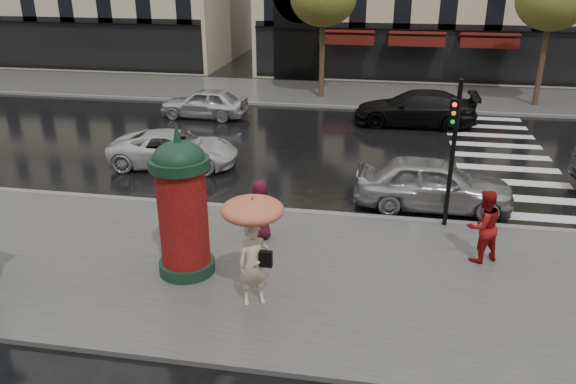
% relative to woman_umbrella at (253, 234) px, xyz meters
% --- Properties ---
extents(ground, '(160.00, 160.00, 0.00)m').
position_rel_woman_umbrella_xyz_m(ground, '(1.05, 1.87, -1.78)').
color(ground, black).
rests_on(ground, ground).
extents(near_sidewalk, '(90.00, 7.00, 0.12)m').
position_rel_woman_umbrella_xyz_m(near_sidewalk, '(1.05, 1.37, -1.72)').
color(near_sidewalk, '#474744').
rests_on(near_sidewalk, ground).
extents(far_sidewalk, '(90.00, 6.00, 0.12)m').
position_rel_woman_umbrella_xyz_m(far_sidewalk, '(1.05, 20.87, -1.72)').
color(far_sidewalk, '#474744').
rests_on(far_sidewalk, ground).
extents(near_kerb, '(90.00, 0.25, 0.14)m').
position_rel_woman_umbrella_xyz_m(near_kerb, '(1.05, 4.87, -1.71)').
color(near_kerb, slate).
rests_on(near_kerb, ground).
extents(far_kerb, '(90.00, 0.25, 0.14)m').
position_rel_woman_umbrella_xyz_m(far_kerb, '(1.05, 17.87, -1.71)').
color(far_kerb, slate).
rests_on(far_kerb, ground).
extents(zebra_crossing, '(3.60, 11.75, 0.01)m').
position_rel_woman_umbrella_xyz_m(zebra_crossing, '(7.05, 11.47, -1.77)').
color(zebra_crossing, silver).
rests_on(zebra_crossing, ground).
extents(tree_far_right, '(3.40, 3.40, 6.64)m').
position_rel_woman_umbrella_xyz_m(tree_far_right, '(10.05, 19.87, 3.39)').
color(tree_far_right, '#38281C').
rests_on(tree_far_right, ground).
extents(woman_umbrella, '(1.31, 1.31, 2.51)m').
position_rel_woman_umbrella_xyz_m(woman_umbrella, '(0.00, 0.00, 0.00)').
color(woman_umbrella, beige).
rests_on(woman_umbrella, near_sidewalk).
extents(woman_red, '(1.13, 1.05, 1.86)m').
position_rel_woman_umbrella_xyz_m(woman_red, '(5.05, 2.77, -0.73)').
color(woman_red, maroon).
rests_on(woman_red, near_sidewalk).
extents(man_burgundy, '(0.86, 0.62, 1.63)m').
position_rel_woman_umbrella_xyz_m(man_burgundy, '(-0.55, 3.02, -0.84)').
color(man_burgundy, '#440D1F').
rests_on(man_burgundy, near_sidewalk).
extents(morris_column, '(1.36, 1.36, 3.66)m').
position_rel_woman_umbrella_xyz_m(morris_column, '(-1.90, 1.00, 0.10)').
color(morris_column, '#133121').
rests_on(morris_column, near_sidewalk).
extents(traffic_light, '(0.31, 0.40, 4.10)m').
position_rel_woman_umbrella_xyz_m(traffic_light, '(4.35, 4.60, 0.83)').
color(traffic_light, black).
rests_on(traffic_light, near_sidewalk).
extents(car_silver, '(4.69, 1.89, 1.60)m').
position_rel_woman_umbrella_xyz_m(car_silver, '(4.10, 6.07, -0.98)').
color(car_silver, '#A4A5A9').
rests_on(car_silver, ground).
extents(car_white, '(4.78, 2.49, 1.29)m').
position_rel_woman_umbrella_xyz_m(car_white, '(-4.93, 8.29, -1.13)').
color(car_white, silver).
rests_on(car_white, ground).
extents(car_black, '(5.43, 2.22, 1.57)m').
position_rel_woman_umbrella_xyz_m(car_black, '(3.85, 15.35, -0.99)').
color(car_black, black).
rests_on(car_black, ground).
extents(car_far_silver, '(4.19, 1.82, 1.41)m').
position_rel_woman_umbrella_xyz_m(car_far_silver, '(-5.94, 14.96, -1.07)').
color(car_far_silver, silver).
rests_on(car_far_silver, ground).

